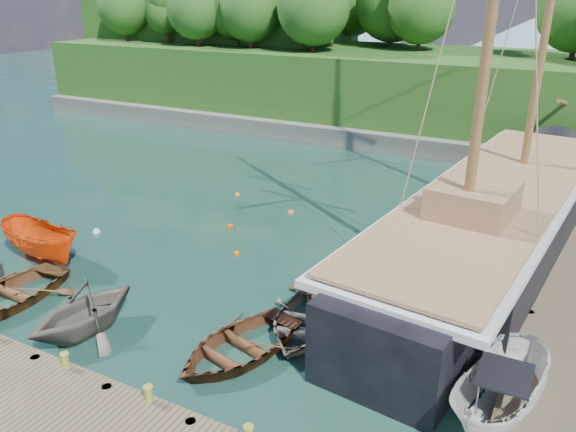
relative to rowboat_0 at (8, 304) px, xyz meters
name	(u,v)px	position (x,y,z in m)	size (l,w,h in m)	color
ground	(204,309)	(6.38, 2.98, 0.00)	(160.00, 160.00, 0.00)	#17372E
bollard_0	(0,354)	(2.38, -2.12, 0.00)	(0.26, 0.26, 0.45)	olive
bollard_1	(69,384)	(5.38, -2.12, 0.00)	(0.26, 0.26, 0.45)	olive
bollard_2	(151,419)	(8.38, -2.12, 0.00)	(0.26, 0.26, 0.45)	olive
rowboat_0	(8,304)	(0.00, 0.00, 0.00)	(3.31, 4.63, 0.96)	brown
rowboat_1	(86,332)	(3.83, -0.02, 0.00)	(3.27, 3.79, 1.99)	#686155
rowboat_2	(238,355)	(8.90, 1.28, 0.00)	(3.19, 4.47, 0.93)	#55301A
rowboat_3	(304,329)	(10.06, 3.48, 0.00)	(3.04, 4.25, 0.88)	#676156
rowboat_4	(338,311)	(10.60, 5.03, 0.00)	(3.44, 4.81, 1.00)	brown
motorboat_orange	(44,258)	(-1.91, 3.17, 0.00)	(1.70, 4.53, 1.75)	#EF4E0B
cabin_boat_white	(497,419)	(16.38, 2.09, 0.00)	(1.74, 4.63, 1.79)	white
schooner	(493,225)	(14.46, 12.51, 1.23)	(7.92, 29.65, 22.12)	black
mooring_buoy_0	(97,233)	(-1.94, 6.14, 0.00)	(0.35, 0.35, 0.35)	white
mooring_buoy_1	(230,227)	(3.20, 9.52, 0.00)	(0.33, 0.33, 0.33)	#CE4A00
mooring_buoy_2	(237,254)	(5.04, 7.23, 0.00)	(0.29, 0.29, 0.29)	#F05501
mooring_buoy_3	(358,242)	(9.13, 10.82, 0.00)	(0.30, 0.30, 0.30)	silver
mooring_buoy_4	(237,195)	(1.10, 13.43, 0.00)	(0.31, 0.31, 0.31)	orange
mooring_buoy_5	(291,213)	(4.88, 12.48, 0.00)	(0.33, 0.33, 0.33)	orange
headland	(291,50)	(-6.50, 34.34, 5.54)	(51.00, 19.31, 12.90)	#474744
distant_ridge	(543,39)	(10.68, 72.98, 4.35)	(117.00, 40.00, 10.00)	#728CA5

